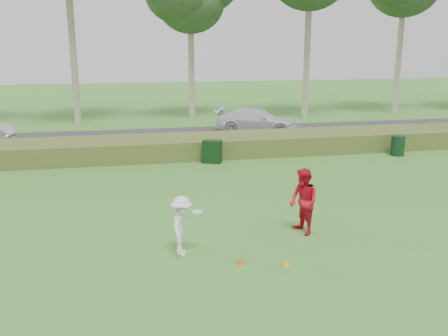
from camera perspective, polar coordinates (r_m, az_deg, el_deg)
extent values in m
plane|color=#347727|center=(13.30, 3.67, -9.56)|extent=(120.00, 120.00, 0.00)
cube|color=#495A24|center=(24.44, -3.95, 2.52)|extent=(80.00, 3.00, 0.90)
cube|color=#2D2D2D|center=(29.39, -5.34, 3.61)|extent=(80.00, 6.00, 0.06)
cylinder|color=gray|center=(34.90, -17.22, 17.44)|extent=(0.44, 0.44, 15.50)
cylinder|color=gray|center=(36.61, -3.80, 14.68)|extent=(0.44, 0.44, 11.50)
cylinder|color=gray|center=(36.78, 9.62, 16.47)|extent=(0.44, 0.44, 14.00)
cylinder|color=gray|center=(41.48, 19.62, 15.24)|extent=(0.44, 0.44, 13.50)
imported|color=white|center=(12.91, -4.83, -6.60)|extent=(0.87, 1.14, 1.56)
cylinder|color=white|center=(12.84, -3.08, -5.03)|extent=(0.27, 0.27, 0.03)
imported|color=red|center=(14.38, 9.07, -3.82)|extent=(0.90, 1.06, 1.91)
cone|color=#E25D0B|center=(12.59, 1.90, -10.47)|extent=(0.18, 0.18, 0.20)
cone|color=gold|center=(12.56, 7.14, -10.63)|extent=(0.18, 0.18, 0.20)
cube|color=black|center=(22.81, -1.35, 1.89)|extent=(0.98, 0.82, 1.05)
cylinder|color=black|center=(25.75, 19.24, 2.44)|extent=(0.73, 0.73, 0.98)
imported|color=silver|center=(30.50, 3.78, 5.44)|extent=(5.31, 3.87, 1.43)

